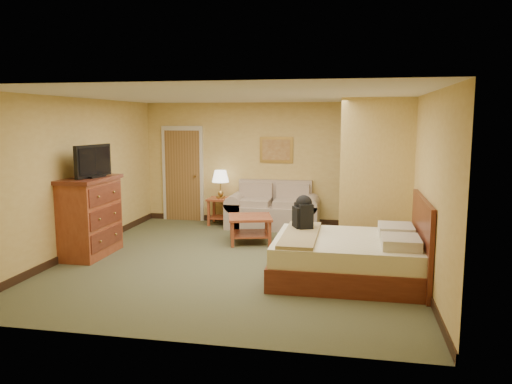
% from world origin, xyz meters
% --- Properties ---
extents(floor, '(6.00, 6.00, 0.00)m').
position_xyz_m(floor, '(0.00, 0.00, 0.00)').
color(floor, '#4D5034').
rests_on(floor, ground).
extents(ceiling, '(6.00, 6.00, 0.00)m').
position_xyz_m(ceiling, '(0.00, 0.00, 2.60)').
color(ceiling, white).
rests_on(ceiling, back_wall).
extents(back_wall, '(5.50, 0.02, 2.60)m').
position_xyz_m(back_wall, '(0.00, 3.00, 1.30)').
color(back_wall, tan).
rests_on(back_wall, floor).
extents(left_wall, '(0.02, 6.00, 2.60)m').
position_xyz_m(left_wall, '(-2.75, 0.00, 1.30)').
color(left_wall, tan).
rests_on(left_wall, floor).
extents(right_wall, '(0.02, 6.00, 2.60)m').
position_xyz_m(right_wall, '(2.75, 0.00, 1.30)').
color(right_wall, tan).
rests_on(right_wall, floor).
extents(partition, '(1.20, 0.15, 2.60)m').
position_xyz_m(partition, '(2.15, 0.93, 1.30)').
color(partition, tan).
rests_on(partition, floor).
extents(door, '(0.94, 0.16, 2.10)m').
position_xyz_m(door, '(-1.95, 2.96, 1.03)').
color(door, beige).
rests_on(door, floor).
extents(baseboard, '(5.50, 0.02, 0.12)m').
position_xyz_m(baseboard, '(0.00, 2.99, 0.06)').
color(baseboard, black).
rests_on(baseboard, floor).
extents(loveseat, '(1.90, 0.88, 0.96)m').
position_xyz_m(loveseat, '(0.15, 2.58, 0.31)').
color(loveseat, tan).
rests_on(loveseat, floor).
extents(side_table, '(0.52, 0.52, 0.57)m').
position_xyz_m(side_table, '(-1.00, 2.65, 0.38)').
color(side_table, maroon).
rests_on(side_table, floor).
extents(table_lamp, '(0.36, 0.36, 0.60)m').
position_xyz_m(table_lamp, '(-1.00, 2.65, 1.03)').
color(table_lamp, '#A1803B').
rests_on(table_lamp, side_table).
extents(coffee_table, '(0.94, 0.94, 0.50)m').
position_xyz_m(coffee_table, '(-0.06, 1.19, 0.36)').
color(coffee_table, maroon).
rests_on(coffee_table, floor).
extents(wall_picture, '(0.71, 0.04, 0.55)m').
position_xyz_m(wall_picture, '(0.15, 2.97, 1.60)').
color(wall_picture, '#B78E3F').
rests_on(wall_picture, back_wall).
extents(dresser, '(0.64, 1.22, 1.31)m').
position_xyz_m(dresser, '(-2.48, -0.15, 0.66)').
color(dresser, maroon).
rests_on(dresser, floor).
extents(tv, '(0.27, 0.87, 0.53)m').
position_xyz_m(tv, '(-2.38, -0.15, 1.56)').
color(tv, black).
rests_on(tv, dresser).
extents(bed, '(2.16, 1.84, 1.19)m').
position_xyz_m(bed, '(1.81, -0.58, 0.32)').
color(bed, '#531E13').
rests_on(bed, floor).
extents(backpack, '(0.32, 0.37, 0.54)m').
position_xyz_m(backpack, '(1.05, -0.20, 0.87)').
color(backpack, black).
rests_on(backpack, bed).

